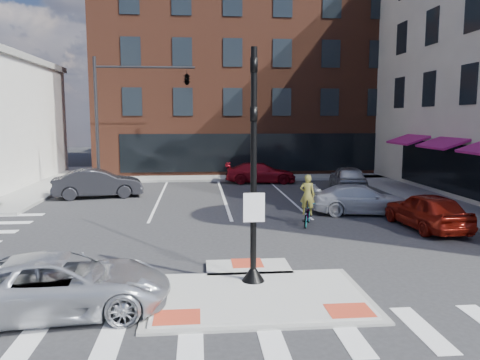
{
  "coord_description": "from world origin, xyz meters",
  "views": [
    {
      "loc": [
        -1.43,
        -11.34,
        4.37
      ],
      "look_at": [
        0.2,
        6.32,
        2.0
      ],
      "focal_mm": 35.0,
      "sensor_mm": 36.0,
      "label": 1
    }
  ],
  "objects": [
    {
      "name": "silver_suv",
      "position": [
        -4.5,
        -1.0,
        0.68
      ],
      "size": [
        5.07,
        2.75,
        1.35
      ],
      "primitive_type": "imported",
      "rotation": [
        0.0,
        0.0,
        1.68
      ],
      "color": "silver",
      "rests_on": "ground"
    },
    {
      "name": "ground",
      "position": [
        0.0,
        0.0,
        0.0
      ],
      "size": [
        120.0,
        120.0,
        0.0
      ],
      "primitive_type": "plane",
      "color": "#28282B",
      "rests_on": "ground"
    },
    {
      "name": "sidewalk_n",
      "position": [
        3.0,
        22.0,
        0.07
      ],
      "size": [
        26.0,
        3.0,
        0.15
      ],
      "primitive_type": "cube",
      "color": "gray",
      "rests_on": "ground"
    },
    {
      "name": "mast_arm_signal",
      "position": [
        -3.47,
        18.0,
        6.21
      ],
      "size": [
        6.1,
        2.24,
        8.0
      ],
      "color": "black",
      "rests_on": "ground"
    },
    {
      "name": "sidewalk_e",
      "position": [
        10.8,
        10.0,
        0.07
      ],
      "size": [
        3.0,
        24.0,
        0.15
      ],
      "primitive_type": "cube",
      "color": "gray",
      "rests_on": "ground"
    },
    {
      "name": "building_far_right",
      "position": [
        9.0,
        54.0,
        6.0
      ],
      "size": [
        12.0,
        12.0,
        12.0
      ],
      "primitive_type": "cube",
      "color": "brown",
      "rests_on": "ground"
    },
    {
      "name": "cyclist",
      "position": [
        3.0,
        7.0,
        0.71
      ],
      "size": [
        1.09,
        1.73,
        2.1
      ],
      "rotation": [
        0.0,
        0.0,
        2.8
      ],
      "color": "#3F3F44",
      "rests_on": "ground"
    },
    {
      "name": "building_n",
      "position": [
        3.0,
        31.99,
        7.8
      ],
      "size": [
        24.4,
        18.4,
        15.5
      ],
      "color": "#4D2518",
      "rests_on": "ground"
    },
    {
      "name": "white_pickup",
      "position": [
        6.0,
        9.12,
        0.66
      ],
      "size": [
        4.7,
        2.31,
        1.32
      ],
      "primitive_type": "imported",
      "rotation": [
        0.0,
        0.0,
        1.47
      ],
      "color": "silver",
      "rests_on": "ground"
    },
    {
      "name": "signal_pole",
      "position": [
        0.0,
        0.4,
        2.36
      ],
      "size": [
        0.6,
        0.6,
        5.98
      ],
      "color": "black",
      "rests_on": "refuge_island"
    },
    {
      "name": "building_far_left",
      "position": [
        -4.0,
        52.0,
        5.0
      ],
      "size": [
        10.0,
        12.0,
        10.0
      ],
      "primitive_type": "cube",
      "color": "slate",
      "rests_on": "ground"
    },
    {
      "name": "red_sedan",
      "position": [
        7.56,
        6.0,
        0.74
      ],
      "size": [
        2.05,
        4.43,
        1.47
      ],
      "primitive_type": "imported",
      "rotation": [
        0.0,
        0.0,
        3.21
      ],
      "color": "#9A190E",
      "rests_on": "ground"
    },
    {
      "name": "bg_car_red",
      "position": [
        2.8,
        19.65,
        0.68
      ],
      "size": [
        4.84,
        2.25,
        1.37
      ],
      "primitive_type": "imported",
      "rotation": [
        0.0,
        0.0,
        1.5
      ],
      "color": "maroon",
      "rests_on": "ground"
    },
    {
      "name": "bg_car_silver",
      "position": [
        7.51,
        15.6,
        0.78
      ],
      "size": [
        2.58,
        4.81,
        1.56
      ],
      "primitive_type": "imported",
      "rotation": [
        0.0,
        0.0,
        2.97
      ],
      "color": "#ABAFB3",
      "rests_on": "ground"
    },
    {
      "name": "bg_car_dark",
      "position": [
        -6.88,
        14.69,
        0.79
      ],
      "size": [
        5.0,
        2.54,
        1.57
      ],
      "primitive_type": "imported",
      "rotation": [
        0.0,
        0.0,
        1.76
      ],
      "color": "#232327",
      "rests_on": "ground"
    },
    {
      "name": "refuge_island",
      "position": [
        0.0,
        -0.26,
        0.05
      ],
      "size": [
        5.4,
        4.65,
        0.13
      ],
      "color": "gray",
      "rests_on": "ground"
    }
  ]
}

